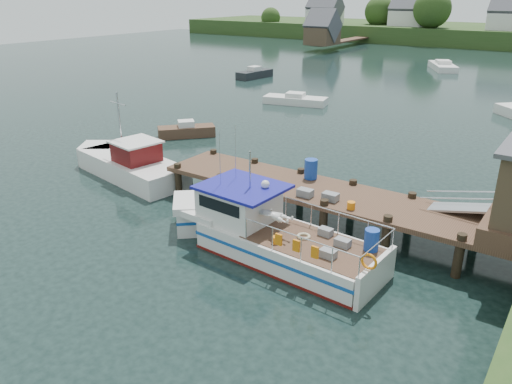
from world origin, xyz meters
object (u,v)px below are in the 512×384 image
Objects in this scene: moored_e at (255,74)px; lobster_boat at (264,231)px; work_boat at (128,163)px; moored_rowboat at (186,131)px; moored_d at (443,66)px; dock at (460,200)px; moored_a at (295,100)px.

lobster_boat is at bearing -58.25° from moored_e.
work_boat is 7.78m from moored_rowboat.
moored_rowboat is (-2.61, 7.32, -0.28)m from work_boat.
moored_d is at bearing 63.94° from moored_rowboat.
dock is 6.93m from lobster_boat.
dock is 3.55× the size of moored_e.
moored_e is at bearing 145.09° from moored_a.
lobster_boat reaches higher than moored_rowboat.
dock reaches higher than moored_e.
lobster_boat is at bearing -4.69° from work_boat.
work_boat reaches higher than moored_e.
lobster_boat is at bearing -148.97° from dock.
work_boat is at bearing -70.51° from moored_e.
moored_d is at bearing 101.93° from lobster_boat.
work_boat reaches higher than moored_rowboat.
moored_e reaches higher than moored_rowboat.
dock reaches higher than moored_d.
moored_e is (-15.26, -18.05, 0.05)m from moored_d.
work_boat is 1.75× the size of moored_e.
moored_rowboat is 40.42m from moored_d.
lobster_boat is at bearing -56.46° from moored_rowboat.
lobster_boat reaches higher than moored_a.
moored_a is at bearing 132.68° from dock.
dock is 4.67× the size of moored_rowboat.
moored_a is (0.76, 12.79, -0.04)m from moored_rowboat.
dock is 3.00× the size of moored_a.
work_boat is 31.84m from moored_e.
moored_rowboat reaches higher than moored_a.
dock reaches higher than lobster_boat.
dock is 2.03× the size of work_boat.
moored_d is at bearing 96.98° from work_boat.
dock reaches higher than work_boat.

